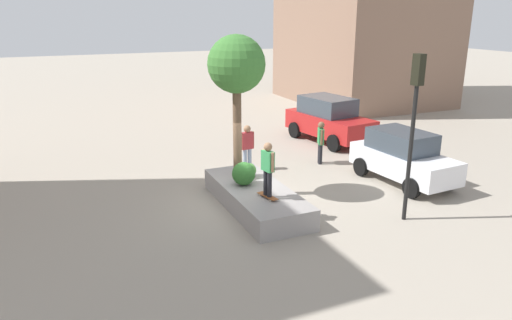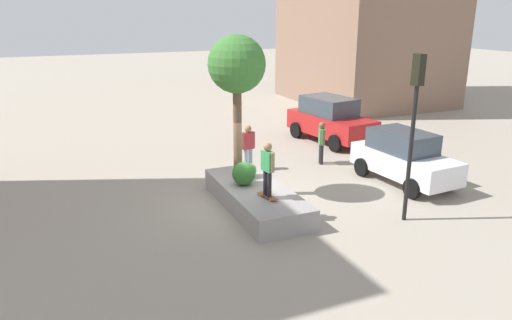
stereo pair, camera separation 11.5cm
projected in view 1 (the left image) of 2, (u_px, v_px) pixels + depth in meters
ground_plane at (245, 203)px, 15.54m from camera, size 120.00×120.00×0.00m
planter_ledge at (256, 197)px, 15.07m from camera, size 4.72×1.84×0.67m
plaza_tree at (236, 67)px, 14.97m from camera, size 1.83×1.83×4.60m
boxwood_shrub at (249, 170)px, 15.83m from camera, size 0.49×0.49×0.49m
hedge_clump at (244, 174)px, 15.11m from camera, size 0.74×0.74×0.74m
skateboard at (268, 196)px, 14.12m from camera, size 0.83×0.37×0.07m
skateboarder at (268, 165)px, 13.84m from camera, size 0.54×0.26×1.62m
sedan_parked at (329, 119)px, 22.59m from camera, size 4.74×2.63×2.10m
police_car at (403, 157)px, 17.17m from camera, size 4.12×2.11×1.87m
traffic_light_corner at (415, 111)px, 13.34m from camera, size 0.30×0.35×4.84m
bystander_watching at (321, 140)px, 19.26m from camera, size 0.55×0.35×1.73m
pedestrian_crossing at (247, 144)px, 18.50m from camera, size 0.27×0.60×1.77m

